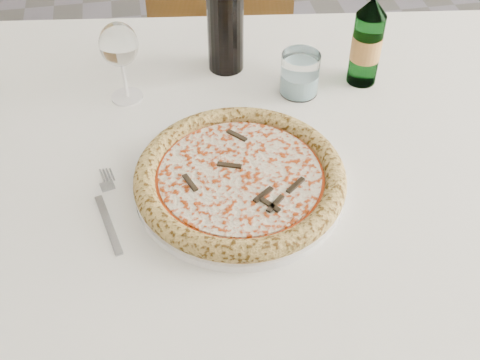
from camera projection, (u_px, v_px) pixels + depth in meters
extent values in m
cube|color=brown|center=(230.00, 160.00, 1.08)|extent=(1.62, 1.06, 0.04)
cube|color=white|center=(230.00, 150.00, 1.06)|extent=(1.68, 1.12, 0.01)
cube|color=white|center=(200.00, 60.00, 1.46)|extent=(1.58, 0.01, 0.22)
cylinder|color=brown|center=(455.00, 140.00, 1.69)|extent=(0.06, 0.06, 0.71)
cube|color=brown|center=(214.00, 73.00, 1.76)|extent=(0.54, 0.54, 0.04)
cylinder|color=brown|center=(278.00, 101.00, 2.05)|extent=(0.04, 0.04, 0.43)
cylinder|color=brown|center=(275.00, 180.00, 1.77)|extent=(0.04, 0.04, 0.43)
cylinder|color=brown|center=(166.00, 96.00, 2.07)|extent=(0.04, 0.04, 0.43)
cylinder|color=brown|center=(146.00, 173.00, 1.79)|extent=(0.04, 0.04, 0.43)
cylinder|color=white|center=(240.00, 186.00, 0.98)|extent=(0.34, 0.34, 0.01)
torus|color=white|center=(240.00, 183.00, 0.98)|extent=(0.34, 0.34, 0.01)
cylinder|color=#DDC372|center=(240.00, 180.00, 0.97)|extent=(0.33, 0.33, 0.01)
torus|color=tan|center=(240.00, 176.00, 0.97)|extent=(0.34, 0.34, 0.04)
cylinder|color=#C1360F|center=(240.00, 176.00, 0.97)|extent=(0.29, 0.29, 0.00)
cylinder|color=beige|center=(240.00, 175.00, 0.97)|extent=(0.26, 0.26, 0.00)
cube|color=black|center=(260.00, 171.00, 0.97)|extent=(0.04, 0.01, 0.00)
cube|color=black|center=(256.00, 153.00, 1.00)|extent=(0.03, 0.04, 0.00)
cube|color=black|center=(223.00, 145.00, 1.01)|extent=(0.02, 0.04, 0.00)
cube|color=black|center=(216.00, 169.00, 0.97)|extent=(0.04, 0.02, 0.00)
cube|color=black|center=(209.00, 189.00, 0.94)|extent=(0.04, 0.02, 0.00)
cube|color=black|center=(237.00, 210.00, 0.90)|extent=(0.02, 0.04, 0.00)
cube|color=black|center=(262.00, 186.00, 0.94)|extent=(0.03, 0.04, 0.00)
cube|color=#9DA2AB|center=(108.00, 223.00, 0.93)|extent=(0.04, 0.13, 0.00)
cube|color=#9DA2AB|center=(107.00, 188.00, 0.99)|extent=(0.03, 0.02, 0.00)
cylinder|color=#9DA2AB|center=(102.00, 178.00, 1.00)|extent=(0.00, 0.03, 0.00)
cylinder|color=#9DA2AB|center=(105.00, 178.00, 1.00)|extent=(0.00, 0.03, 0.00)
cylinder|color=#9DA2AB|center=(109.00, 177.00, 1.00)|extent=(0.00, 0.03, 0.00)
cylinder|color=#9DA2AB|center=(112.00, 177.00, 1.00)|extent=(0.00, 0.03, 0.00)
cylinder|color=white|center=(127.00, 97.00, 1.16)|extent=(0.06, 0.06, 0.00)
cylinder|color=white|center=(124.00, 79.00, 1.13)|extent=(0.01, 0.01, 0.08)
ellipsoid|color=white|center=(119.00, 44.00, 1.08)|extent=(0.07, 0.07, 0.08)
cylinder|color=white|center=(300.00, 74.00, 1.15)|extent=(0.07, 0.07, 0.08)
cylinder|color=#BFF1FF|center=(299.00, 83.00, 1.16)|extent=(0.07, 0.07, 0.04)
cylinder|color=#3A7D43|center=(366.00, 49.00, 1.15)|extent=(0.06, 0.06, 0.14)
cone|color=#3A7D43|center=(373.00, 6.00, 1.09)|extent=(0.06, 0.06, 0.04)
cylinder|color=gold|center=(366.00, 47.00, 1.15)|extent=(0.06, 0.06, 0.05)
cylinder|color=black|center=(225.00, 22.00, 1.17)|extent=(0.07, 0.07, 0.20)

